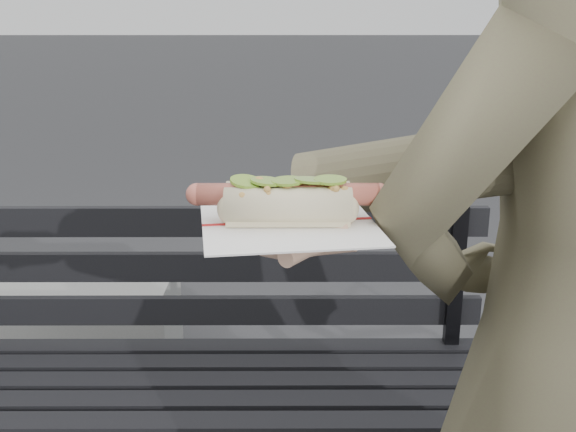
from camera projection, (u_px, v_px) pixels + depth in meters
name	position (u px, v px, depth m)	size (l,w,h in m)	color
park_bench	(199.00, 350.00, 1.75)	(1.50, 0.44, 0.88)	black
concrete_block	(20.00, 324.00, 2.62)	(1.20, 0.40, 0.40)	slate
person	(571.00, 385.00, 0.92)	(0.64, 0.42, 1.76)	brown
held_hotdog	(447.00, 174.00, 0.80)	(0.62, 0.31, 0.20)	brown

